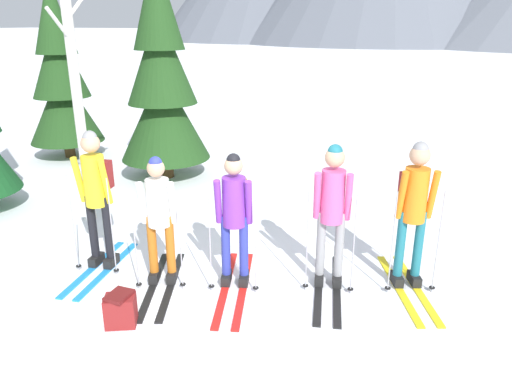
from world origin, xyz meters
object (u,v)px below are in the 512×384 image
skier_in_purple (234,214)px  skier_in_white (159,217)px  skier_in_yellow (96,191)px  skier_in_pink (332,210)px  pine_tree_near (60,78)px  backpack_on_snow_front (121,309)px  pine_tree_far (162,80)px  birch_tree_tall (77,96)px  skier_in_orange (414,206)px

skier_in_purple → skier_in_white: bearing=-162.0°
skier_in_yellow → skier_in_pink: 2.97m
pine_tree_near → backpack_on_snow_front: pine_tree_near is taller
skier_in_pink → pine_tree_near: 8.13m
skier_in_white → backpack_on_snow_front: bearing=-86.9°
pine_tree_far → backpack_on_snow_front: 5.57m
skier_in_white → birch_tree_tall: birch_tree_tall is taller
skier_in_purple → skier_in_orange: (1.99, 0.73, 0.10)m
skier_in_white → pine_tree_far: (-2.18, 3.82, 1.12)m
pine_tree_near → skier_in_orange: bearing=-22.7°
pine_tree_near → pine_tree_far: size_ratio=0.93×
skier_in_purple → pine_tree_far: bearing=130.8°
pine_tree_far → skier_in_white: bearing=-60.2°
pine_tree_near → backpack_on_snow_front: 7.69m
skier_in_purple → skier_in_orange: bearing=20.1°
birch_tree_tall → pine_tree_near: bearing=135.1°
skier_in_yellow → backpack_on_snow_front: size_ratio=4.70×
birch_tree_tall → backpack_on_snow_front: 3.73m
pine_tree_far → backpack_on_snow_front: (2.24, -4.77, -1.81)m
skier_in_purple → birch_tree_tall: bearing=160.2°
skier_in_pink → skier_in_orange: size_ratio=0.98×
skier_in_purple → backpack_on_snow_front: (-0.81, -1.23, -0.75)m
pine_tree_near → backpack_on_snow_front: size_ratio=10.35×
skier_in_orange → backpack_on_snow_front: (-2.80, -1.96, -0.86)m
pine_tree_far → skier_in_pink: bearing=-37.3°
skier_in_yellow → skier_in_pink: size_ratio=1.03×
pine_tree_near → skier_in_white: bearing=-40.1°
skier_in_orange → birch_tree_tall: birch_tree_tall is taller
pine_tree_far → backpack_on_snow_front: size_ratio=11.12×
pine_tree_near → pine_tree_far: bearing=-10.7°
skier_in_pink → birch_tree_tall: size_ratio=0.46×
skier_in_yellow → skier_in_white: bearing=-5.7°
skier_in_orange → pine_tree_near: 8.78m
skier_in_purple → pine_tree_near: size_ratio=0.44×
skier_in_pink → pine_tree_far: size_ratio=0.41×
skier_in_white → skier_in_purple: 0.91m
skier_in_white → skier_in_purple: skier_in_purple is taller
skier_in_pink → pine_tree_far: (-4.14, 3.16, 1.00)m
skier_in_yellow → skier_in_pink: (2.92, 0.56, -0.06)m
skier_in_orange → backpack_on_snow_front: bearing=-145.0°
pine_tree_far → skier_in_orange: bearing=-29.1°
skier_in_yellow → pine_tree_far: size_ratio=0.42×
skier_in_purple → backpack_on_snow_front: 1.66m
skier_in_yellow → skier_in_white: size_ratio=1.12×
skier_in_yellow → skier_in_purple: (1.83, 0.18, -0.12)m
skier_in_yellow → skier_in_orange: (3.82, 0.91, -0.02)m
pine_tree_far → pine_tree_near: bearing=169.3°
skier_in_orange → pine_tree_near: bearing=157.3°
skier_in_white → pine_tree_near: pine_tree_near is taller
pine_tree_far → backpack_on_snow_front: pine_tree_far is taller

